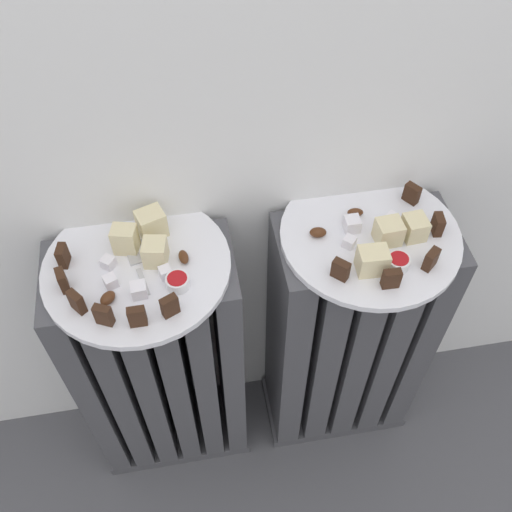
% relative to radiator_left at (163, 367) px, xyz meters
% --- Properties ---
extents(radiator_left, '(0.34, 0.18, 0.67)m').
position_rel_radiator_left_xyz_m(radiator_left, '(0.00, 0.00, 0.00)').
color(radiator_left, '#47474C').
rests_on(radiator_left, ground_plane).
extents(radiator_right, '(0.34, 0.18, 0.67)m').
position_rel_radiator_left_xyz_m(radiator_right, '(0.40, 0.00, 0.00)').
color(radiator_right, '#47474C').
rests_on(radiator_right, ground_plane).
extents(plate_left, '(0.31, 0.31, 0.01)m').
position_rel_radiator_left_xyz_m(plate_left, '(-0.00, 0.00, 0.34)').
color(plate_left, white).
rests_on(plate_left, radiator_left).
extents(plate_right, '(0.31, 0.31, 0.01)m').
position_rel_radiator_left_xyz_m(plate_right, '(0.40, 0.00, 0.34)').
color(plate_right, white).
rests_on(plate_right, radiator_right).
extents(dark_cake_slice_left_0, '(0.02, 0.03, 0.04)m').
position_rel_radiator_left_xyz_m(dark_cake_slice_left_0, '(-0.11, 0.02, 0.37)').
color(dark_cake_slice_left_0, '#382114').
rests_on(dark_cake_slice_left_0, plate_left).
extents(dark_cake_slice_left_1, '(0.02, 0.03, 0.04)m').
position_rel_radiator_left_xyz_m(dark_cake_slice_left_1, '(-0.11, -0.03, 0.37)').
color(dark_cake_slice_left_1, '#382114').
rests_on(dark_cake_slice_left_1, plate_left).
extents(dark_cake_slice_left_2, '(0.03, 0.03, 0.04)m').
position_rel_radiator_left_xyz_m(dark_cake_slice_left_2, '(-0.09, -0.07, 0.37)').
color(dark_cake_slice_left_2, '#382114').
rests_on(dark_cake_slice_left_2, plate_left).
extents(dark_cake_slice_left_3, '(0.03, 0.02, 0.04)m').
position_rel_radiator_left_xyz_m(dark_cake_slice_left_3, '(-0.05, -0.10, 0.37)').
color(dark_cake_slice_left_3, '#382114').
rests_on(dark_cake_slice_left_3, plate_left).
extents(dark_cake_slice_left_4, '(0.03, 0.01, 0.04)m').
position_rel_radiator_left_xyz_m(dark_cake_slice_left_4, '(-0.00, -0.12, 0.37)').
color(dark_cake_slice_left_4, '#382114').
rests_on(dark_cake_slice_left_4, plate_left).
extents(dark_cake_slice_left_5, '(0.03, 0.02, 0.04)m').
position_rel_radiator_left_xyz_m(dark_cake_slice_left_5, '(0.05, -0.10, 0.37)').
color(dark_cake_slice_left_5, '#382114').
rests_on(dark_cake_slice_left_5, plate_left).
extents(marble_cake_slice_left_0, '(0.05, 0.05, 0.05)m').
position_rel_radiator_left_xyz_m(marble_cake_slice_left_0, '(0.03, 0.06, 0.37)').
color(marble_cake_slice_left_0, beige).
rests_on(marble_cake_slice_left_0, plate_left).
extents(marble_cake_slice_left_1, '(0.05, 0.04, 0.05)m').
position_rel_radiator_left_xyz_m(marble_cake_slice_left_1, '(-0.01, 0.04, 0.37)').
color(marble_cake_slice_left_1, beige).
rests_on(marble_cake_slice_left_1, plate_left).
extents(marble_cake_slice_left_2, '(0.04, 0.04, 0.04)m').
position_rel_radiator_left_xyz_m(marble_cake_slice_left_2, '(0.03, 0.00, 0.37)').
color(marble_cake_slice_left_2, beige).
rests_on(marble_cake_slice_left_2, plate_left).
extents(turkish_delight_left_0, '(0.03, 0.03, 0.02)m').
position_rel_radiator_left_xyz_m(turkish_delight_left_0, '(-0.04, -0.04, 0.36)').
color(turkish_delight_left_0, white).
rests_on(turkish_delight_left_0, plate_left).
extents(turkish_delight_left_1, '(0.02, 0.02, 0.02)m').
position_rel_radiator_left_xyz_m(turkish_delight_left_1, '(0.05, -0.03, 0.36)').
color(turkish_delight_left_1, white).
rests_on(turkish_delight_left_1, plate_left).
extents(turkish_delight_left_2, '(0.03, 0.03, 0.02)m').
position_rel_radiator_left_xyz_m(turkish_delight_left_2, '(0.00, -0.06, 0.36)').
color(turkish_delight_left_2, white).
rests_on(turkish_delight_left_2, plate_left).
extents(turkish_delight_left_3, '(0.03, 0.03, 0.02)m').
position_rel_radiator_left_xyz_m(turkish_delight_left_3, '(-0.04, 0.00, 0.36)').
color(turkish_delight_left_3, white).
rests_on(turkish_delight_left_3, plate_left).
extents(medjool_date_left_0, '(0.03, 0.03, 0.02)m').
position_rel_radiator_left_xyz_m(medjool_date_left_0, '(-0.05, -0.07, 0.36)').
color(medjool_date_left_0, '#4C2814').
rests_on(medjool_date_left_0, plate_left).
extents(medjool_date_left_1, '(0.02, 0.03, 0.01)m').
position_rel_radiator_left_xyz_m(medjool_date_left_1, '(0.08, -0.00, 0.36)').
color(medjool_date_left_1, '#4C2814').
rests_on(medjool_date_left_1, plate_left).
extents(jam_bowl_left, '(0.04, 0.04, 0.02)m').
position_rel_radiator_left_xyz_m(jam_bowl_left, '(0.06, -0.05, 0.36)').
color(jam_bowl_left, white).
rests_on(jam_bowl_left, plate_left).
extents(dark_cake_slice_right_0, '(0.03, 0.03, 0.04)m').
position_rel_radiator_left_xyz_m(dark_cake_slice_right_0, '(0.32, -0.08, 0.37)').
color(dark_cake_slice_right_0, '#382114').
rests_on(dark_cake_slice_right_0, plate_right).
extents(dark_cake_slice_right_1, '(0.03, 0.02, 0.04)m').
position_rel_radiator_left_xyz_m(dark_cake_slice_right_1, '(0.39, -0.11, 0.37)').
color(dark_cake_slice_right_1, '#382114').
rests_on(dark_cake_slice_right_1, plate_right).
extents(dark_cake_slice_right_2, '(0.03, 0.03, 0.04)m').
position_rel_radiator_left_xyz_m(dark_cake_slice_right_2, '(0.47, -0.08, 0.37)').
color(dark_cake_slice_right_2, '#382114').
rests_on(dark_cake_slice_right_2, plate_right).
extents(dark_cake_slice_right_3, '(0.02, 0.03, 0.04)m').
position_rel_radiator_left_xyz_m(dark_cake_slice_right_3, '(0.51, -0.01, 0.37)').
color(dark_cake_slice_right_3, '#382114').
rests_on(dark_cake_slice_right_3, plate_right).
extents(dark_cake_slice_right_4, '(0.03, 0.03, 0.04)m').
position_rel_radiator_left_xyz_m(dark_cake_slice_right_4, '(0.49, 0.06, 0.37)').
color(dark_cake_slice_right_4, '#382114').
rests_on(dark_cake_slice_right_4, plate_right).
extents(marble_cake_slice_right_0, '(0.04, 0.04, 0.04)m').
position_rel_radiator_left_xyz_m(marble_cake_slice_right_0, '(0.42, -0.02, 0.37)').
color(marble_cake_slice_right_0, beige).
rests_on(marble_cake_slice_right_0, plate_right).
extents(marble_cake_slice_right_1, '(0.05, 0.04, 0.04)m').
position_rel_radiator_left_xyz_m(marble_cake_slice_right_1, '(0.37, -0.07, 0.37)').
color(marble_cake_slice_right_1, beige).
rests_on(marble_cake_slice_right_1, plate_right).
extents(marble_cake_slice_right_2, '(0.04, 0.04, 0.04)m').
position_rel_radiator_left_xyz_m(marble_cake_slice_right_2, '(0.46, -0.02, 0.37)').
color(marble_cake_slice_right_2, beige).
rests_on(marble_cake_slice_right_2, plate_right).
extents(turkish_delight_right_0, '(0.03, 0.03, 0.02)m').
position_rel_radiator_left_xyz_m(turkish_delight_right_0, '(0.35, -0.02, 0.36)').
color(turkish_delight_right_0, white).
rests_on(turkish_delight_right_0, plate_right).
extents(turkish_delight_right_1, '(0.03, 0.03, 0.03)m').
position_rel_radiator_left_xyz_m(turkish_delight_right_1, '(0.37, 0.02, 0.36)').
color(turkish_delight_right_1, white).
rests_on(turkish_delight_right_1, plate_right).
extents(turkish_delight_right_2, '(0.03, 0.03, 0.02)m').
position_rel_radiator_left_xyz_m(turkish_delight_right_2, '(0.44, 0.01, 0.36)').
color(turkish_delight_right_2, white).
rests_on(turkish_delight_right_2, plate_right).
extents(medjool_date_right_0, '(0.03, 0.02, 0.02)m').
position_rel_radiator_left_xyz_m(medjool_date_right_0, '(0.38, 0.04, 0.36)').
color(medjool_date_right_0, '#4C2814').
rests_on(medjool_date_right_0, plate_right).
extents(medjool_date_right_1, '(0.03, 0.02, 0.02)m').
position_rel_radiator_left_xyz_m(medjool_date_right_1, '(0.31, 0.01, 0.36)').
color(medjool_date_right_1, '#4C2814').
rests_on(medjool_date_right_1, plate_right).
extents(jam_bowl_right, '(0.04, 0.04, 0.02)m').
position_rel_radiator_left_xyz_m(jam_bowl_right, '(0.42, -0.07, 0.36)').
color(jam_bowl_right, white).
rests_on(jam_bowl_right, plate_right).
extents(fork, '(0.03, 0.09, 0.00)m').
position_rel_radiator_left_xyz_m(fork, '(0.00, -0.01, 0.35)').
color(fork, '#B7B7BC').
rests_on(fork, plate_left).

